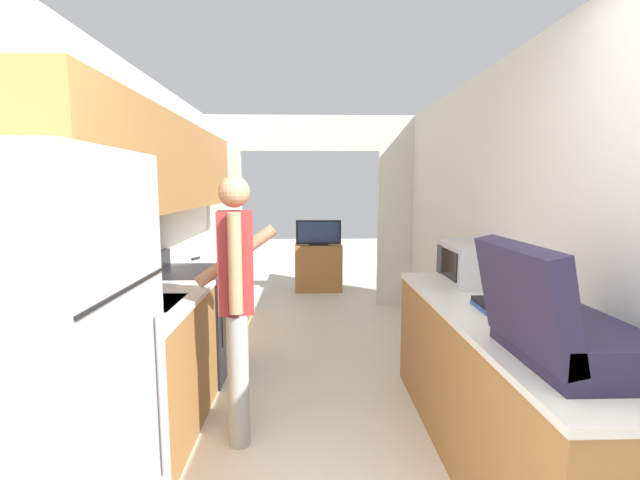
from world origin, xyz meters
TOP-DOWN VIEW (x-y plane):
  - wall_left at (-1.29, 2.17)m, footprint 0.38×7.08m
  - wall_right at (1.37, 1.74)m, footprint 0.06×7.08m
  - wall_far_with_doorway at (0.00, 4.71)m, footprint 3.09×0.06m
  - counter_left at (-1.04, 2.73)m, footprint 0.62×3.54m
  - counter_right at (1.04, 1.39)m, footprint 0.62×2.29m
  - refrigerator at (-1.01, 0.58)m, footprint 0.70×0.72m
  - range_oven at (-1.04, 2.66)m, footprint 0.66×0.73m
  - person at (-0.48, 1.68)m, footprint 0.54×0.41m
  - suitcase at (0.97, 0.73)m, footprint 0.52×0.64m
  - microwave at (1.15, 2.15)m, footprint 0.34×0.53m
  - book_stack at (1.05, 1.46)m, footprint 0.21×0.27m
  - tv_cabinet at (0.13, 5.58)m, footprint 0.71×0.42m
  - television at (0.13, 5.53)m, footprint 0.68×0.16m
  - knife at (-1.13, 3.29)m, footprint 0.12×0.33m

SIDE VIEW (x-z plane):
  - tv_cabinet at x=0.13m, z-range 0.00..0.71m
  - counter_right at x=1.04m, z-range 0.00..0.89m
  - counter_left at x=-1.04m, z-range 0.00..0.89m
  - range_oven at x=-1.04m, z-range -0.06..0.97m
  - refrigerator at x=-1.01m, z-range 0.00..1.73m
  - person at x=-0.48m, z-range 0.06..1.72m
  - television at x=0.13m, z-range 0.70..1.08m
  - knife at x=-1.13m, z-range 0.89..0.91m
  - book_stack at x=1.05m, z-range 0.89..0.94m
  - suitcase at x=0.97m, z-range 0.79..1.28m
  - microwave at x=1.15m, z-range 0.89..1.19m
  - wall_right at x=1.37m, z-range 0.00..2.50m
  - wall_far_with_doorway at x=0.00m, z-range 0.20..2.70m
  - wall_left at x=-1.29m, z-range 0.23..2.73m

